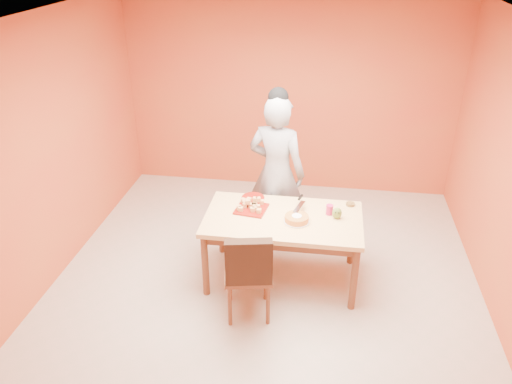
# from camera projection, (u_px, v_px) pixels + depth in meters

# --- Properties ---
(floor) EXTENTS (5.00, 5.00, 0.00)m
(floor) POSITION_uv_depth(u_px,v_px,m) (264.00, 290.00, 5.23)
(floor) COLOR beige
(floor) RESTS_ON ground
(ceiling) EXTENTS (5.00, 5.00, 0.00)m
(ceiling) POSITION_uv_depth(u_px,v_px,m) (266.00, 22.00, 3.97)
(ceiling) COLOR silver
(ceiling) RESTS_ON wall_back
(wall_back) EXTENTS (4.50, 0.00, 4.50)m
(wall_back) POSITION_uv_depth(u_px,v_px,m) (289.00, 96.00, 6.79)
(wall_back) COLOR #C05B2C
(wall_back) RESTS_ON floor
(wall_left) EXTENTS (0.00, 5.00, 5.00)m
(wall_left) POSITION_uv_depth(u_px,v_px,m) (38.00, 160.00, 4.90)
(wall_left) COLOR #C05B2C
(wall_left) RESTS_ON floor
(dining_table) EXTENTS (1.60, 0.90, 0.76)m
(dining_table) POSITION_uv_depth(u_px,v_px,m) (283.00, 225.00, 5.12)
(dining_table) COLOR #EEB77C
(dining_table) RESTS_ON floor
(dining_chair) EXTENTS (0.53, 0.60, 0.97)m
(dining_chair) POSITION_uv_depth(u_px,v_px,m) (248.00, 271.00, 4.69)
(dining_chair) COLOR brown
(dining_chair) RESTS_ON floor
(pastry_pile) EXTENTS (0.28, 0.28, 0.09)m
(pastry_pile) POSITION_uv_depth(u_px,v_px,m) (251.00, 204.00, 5.18)
(pastry_pile) COLOR tan
(pastry_pile) RESTS_ON pastry_platter
(person) EXTENTS (0.75, 0.59, 1.82)m
(person) POSITION_uv_depth(u_px,v_px,m) (277.00, 173.00, 5.65)
(person) COLOR gray
(person) RESTS_ON floor
(pastry_platter) EXTENTS (0.35, 0.35, 0.02)m
(pastry_platter) POSITION_uv_depth(u_px,v_px,m) (251.00, 209.00, 5.21)
(pastry_platter) COLOR maroon
(pastry_platter) RESTS_ON dining_table
(red_dinner_plate) EXTENTS (0.30, 0.30, 0.01)m
(red_dinner_plate) POSITION_uv_depth(u_px,v_px,m) (253.00, 198.00, 5.43)
(red_dinner_plate) COLOR maroon
(red_dinner_plate) RESTS_ON dining_table
(white_cake_plate) EXTENTS (0.34, 0.34, 0.01)m
(white_cake_plate) POSITION_uv_depth(u_px,v_px,m) (297.00, 221.00, 4.99)
(white_cake_plate) COLOR white
(white_cake_plate) RESTS_ON dining_table
(sponge_cake) EXTENTS (0.31, 0.31, 0.05)m
(sponge_cake) POSITION_uv_depth(u_px,v_px,m) (297.00, 218.00, 4.98)
(sponge_cake) COLOR #CF7035
(sponge_cake) RESTS_ON white_cake_plate
(cake_server) EXTENTS (0.12, 0.27, 0.01)m
(cake_server) POSITION_uv_depth(u_px,v_px,m) (299.00, 207.00, 5.12)
(cake_server) COLOR silver
(cake_server) RESTS_ON sponge_cake
(egg_ornament) EXTENTS (0.12, 0.10, 0.12)m
(egg_ornament) POSITION_uv_depth(u_px,v_px,m) (337.00, 213.00, 5.03)
(egg_ornament) COLOR olive
(egg_ornament) RESTS_ON dining_table
(magenta_glass) EXTENTS (0.08, 0.08, 0.11)m
(magenta_glass) POSITION_uv_depth(u_px,v_px,m) (330.00, 210.00, 5.11)
(magenta_glass) COLOR #B81B56
(magenta_glass) RESTS_ON dining_table
(checker_tin) EXTENTS (0.10, 0.10, 0.03)m
(checker_tin) POSITION_uv_depth(u_px,v_px,m) (350.00, 204.00, 5.29)
(checker_tin) COLOR #3A250F
(checker_tin) RESTS_ON dining_table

